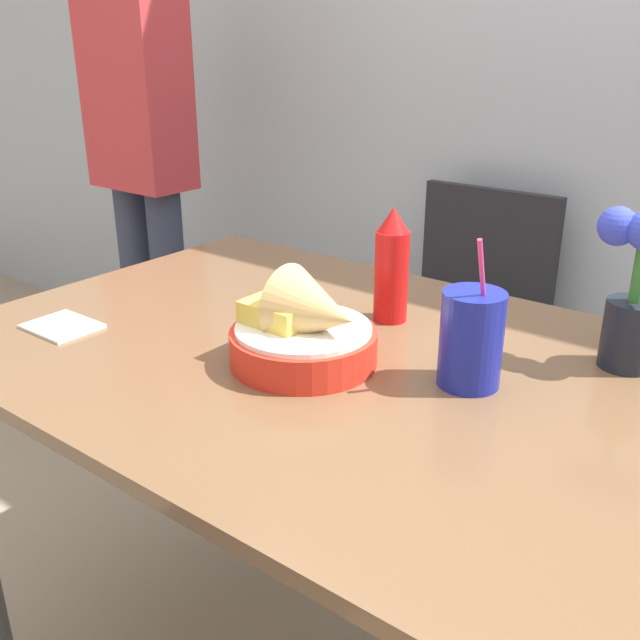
{
  "coord_description": "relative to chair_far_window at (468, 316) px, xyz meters",
  "views": [
    {
      "loc": [
        0.65,
        -0.86,
        1.27
      ],
      "look_at": [
        0.0,
        -0.02,
        0.84
      ],
      "focal_mm": 40.0,
      "sensor_mm": 36.0,
      "label": 1
    }
  ],
  "objects": [
    {
      "name": "wall_window",
      "position": [
        0.16,
        0.22,
        0.77
      ],
      "size": [
        7.0,
        0.06,
        2.6
      ],
      "color": "#9EA8B7",
      "rests_on": "ground_plane"
    },
    {
      "name": "dining_table",
      "position": [
        0.16,
        -0.88,
        0.15
      ],
      "size": [
        1.26,
        0.87,
        0.78
      ],
      "color": "brown",
      "rests_on": "ground_plane"
    },
    {
      "name": "chair_far_window",
      "position": [
        0.0,
        0.0,
        0.0
      ],
      "size": [
        0.4,
        0.4,
        0.87
      ],
      "color": "black",
      "rests_on": "ground_plane"
    },
    {
      "name": "food_basket",
      "position": [
        0.17,
        -0.94,
        0.31
      ],
      "size": [
        0.23,
        0.23,
        0.16
      ],
      "color": "red",
      "rests_on": "dining_table"
    },
    {
      "name": "ketchup_bottle",
      "position": [
        0.17,
        -0.7,
        0.35
      ],
      "size": [
        0.06,
        0.06,
        0.21
      ],
      "color": "red",
      "rests_on": "dining_table"
    },
    {
      "name": "drink_cup",
      "position": [
        0.4,
        -0.84,
        0.32
      ],
      "size": [
        0.09,
        0.09,
        0.23
      ],
      "color": "#192399",
      "rests_on": "dining_table"
    },
    {
      "name": "flower_vase",
      "position": [
        0.57,
        -0.64,
        0.39
      ],
      "size": [
        0.14,
        0.08,
        0.25
      ],
      "color": "black",
      "rests_on": "dining_table"
    },
    {
      "name": "napkin",
      "position": [
        -0.27,
        -1.09,
        0.26
      ],
      "size": [
        0.12,
        0.1,
        0.01
      ],
      "color": "white",
      "rests_on": "dining_table"
    },
    {
      "name": "person_standing",
      "position": [
        -0.99,
        -0.3,
        0.45
      ],
      "size": [
        0.32,
        0.19,
        1.69
      ],
      "color": "#2D3347",
      "rests_on": "ground_plane"
    }
  ]
}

